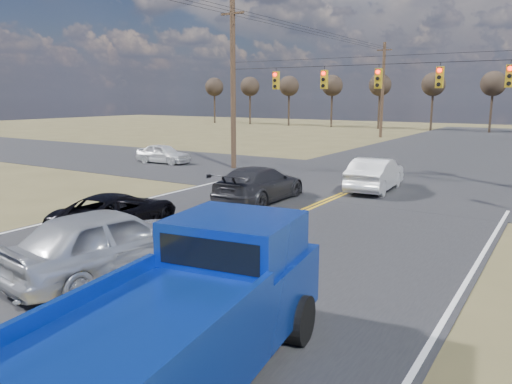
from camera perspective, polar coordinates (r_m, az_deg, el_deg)
The scene contains 12 objects.
ground at distance 12.08m, azimuth -16.59°, elevation -11.06°, with size 160.00×160.00×0.00m, color brown.
road_main at distance 19.77m, azimuth 5.67°, elevation -2.08°, with size 14.00×120.00×0.02m, color #28282B.
road_cross at distance 27.04m, azimuth 13.31°, elevation 1.20°, with size 120.00×12.00×0.02m, color #28282B.
signal_gantry at distance 26.32m, azimuth 14.70°, elevation 11.96°, with size 19.60×4.83×10.00m.
utility_poles at distance 25.74m, azimuth 13.08°, elevation 12.42°, with size 19.60×58.32×10.00m.
treeline at distance 35.30m, azimuth 18.62°, elevation 12.43°, with size 87.00×117.80×7.40m.
pickup_truck at distance 7.96m, azimuth -7.10°, elevation -13.54°, with size 3.22×6.54×2.36m.
silver_suv at distance 12.88m, azimuth -16.42°, elevation -5.50°, with size 2.10×5.21×1.78m, color #AEB0B6.
black_suv at distance 17.14m, azimuth -15.56°, elevation -2.22°, with size 2.16×4.69×1.30m, color black.
white_car_queue at distance 24.29m, azimuth 13.46°, elevation 1.99°, with size 1.66×4.76×1.57m, color silver.
dgrey_car_queue at distance 21.16m, azimuth 0.40°, elevation 0.92°, with size 2.12×5.20×1.51m, color #313135.
cross_car_west at distance 33.88m, azimuth -10.56°, elevation 4.33°, with size 3.80×1.53×1.29m, color white.
Camera 1 is at (8.58, -7.26, 4.43)m, focal length 35.00 mm.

